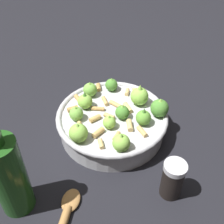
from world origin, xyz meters
TOP-DOWN VIEW (x-y plane):
  - ground_plane at (0.00, 0.00)m, footprint 2.40×2.40m
  - cooking_pan at (0.00, 0.00)m, footprint 0.27×0.27m
  - pepper_shaker at (0.20, -0.07)m, footprint 0.04×0.04m
  - olive_oil_bottle at (-0.02, -0.27)m, footprint 0.06×0.06m

SIDE VIEW (x-z plane):
  - ground_plane at x=0.00m, z-range 0.00..0.00m
  - cooking_pan at x=0.00m, z-range -0.02..0.09m
  - pepper_shaker at x=0.20m, z-range 0.00..0.09m
  - olive_oil_bottle at x=-0.02m, z-range -0.02..0.20m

